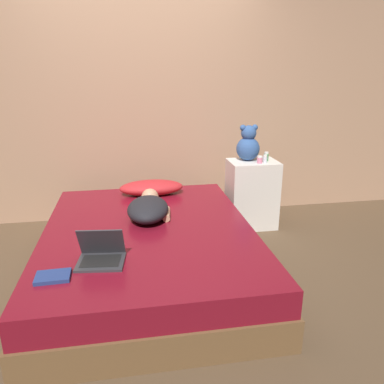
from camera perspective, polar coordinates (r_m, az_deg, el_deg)
The scene contains 12 objects.
ground_plane at distance 3.11m, azimuth -6.37°, elevation -12.25°, with size 12.00×12.00×0.00m, color brown.
wall_back at distance 4.02m, azimuth -8.32°, elevation 14.17°, with size 8.00×0.06×2.60m.
bed at distance 3.01m, azimuth -6.50°, elevation -8.94°, with size 1.61×2.10×0.41m.
nightstand at distance 3.90m, azimuth 9.08°, elevation -0.30°, with size 0.48×0.36×0.69m.
pillow at distance 3.65m, azimuth -6.20°, elevation 0.68°, with size 0.61×0.29×0.14m.
person_lying at distance 3.09m, azimuth -6.62°, elevation -2.39°, with size 0.39×0.66×0.17m.
laptop at distance 2.47m, azimuth -13.68°, elevation -9.21°, with size 0.32×0.26×0.22m.
teddy_bear at distance 3.81m, azimuth 8.55°, elevation 7.11°, with size 0.23×0.23×0.36m.
bottle_clear at distance 3.75m, azimuth 11.08°, elevation 4.97°, with size 0.04×0.04×0.08m.
bottle_pink at distance 3.72m, azimuth 10.29°, elevation 4.87°, with size 0.05×0.05×0.07m.
bottle_green at distance 3.83m, azimuth 11.25°, elevation 5.31°, with size 0.04×0.04×0.09m.
book at distance 2.38m, azimuth -20.44°, elevation -12.00°, with size 0.20×0.15×0.02m.
Camera 1 is at (-0.12, -2.68, 1.57)m, focal length 35.00 mm.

